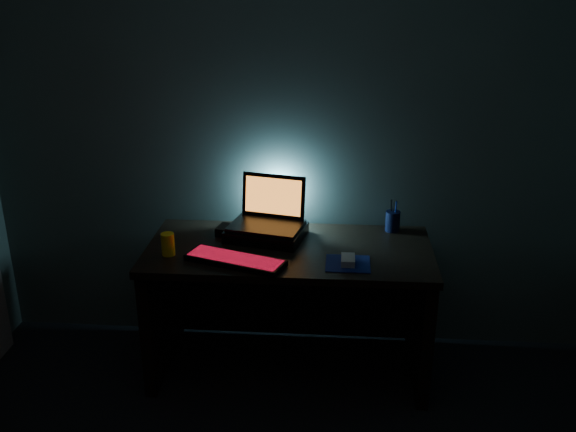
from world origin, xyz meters
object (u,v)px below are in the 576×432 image
object	(u,v)px
mouse	(348,260)
keyboard	(235,260)
pen_cup	(393,221)
router	(231,231)
juice_glass	(168,244)
laptop	(269,214)

from	to	relation	value
mouse	keyboard	bearing A→B (deg)	-176.29
keyboard	mouse	bearing A→B (deg)	22.34
pen_cup	router	bearing A→B (deg)	-171.91
keyboard	router	distance (m)	0.36
mouse	router	world-z (taller)	router
mouse	juice_glass	xyz separation A→B (m)	(-0.92, 0.04, 0.04)
keyboard	pen_cup	bearing A→B (deg)	49.95
laptop	mouse	size ratio (longest dim) A/B	3.79
laptop	keyboard	bearing A→B (deg)	-96.28
laptop	juice_glass	size ratio (longest dim) A/B	3.67
keyboard	mouse	size ratio (longest dim) A/B	4.68
mouse	pen_cup	world-z (taller)	pen_cup
keyboard	mouse	world-z (taller)	mouse
keyboard	laptop	bearing A→B (deg)	90.34
laptop	juice_glass	world-z (taller)	laptop
laptop	mouse	xyz separation A→B (m)	(0.43, -0.35, -0.10)
router	juice_glass	bearing A→B (deg)	-122.24
laptop	keyboard	xyz separation A→B (m)	(-0.13, -0.38, -0.10)
juice_glass	router	xyz separation A→B (m)	(0.28, 0.28, -0.03)
router	pen_cup	bearing A→B (deg)	20.34
juice_glass	keyboard	bearing A→B (deg)	-11.30
mouse	pen_cup	size ratio (longest dim) A/B	0.98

